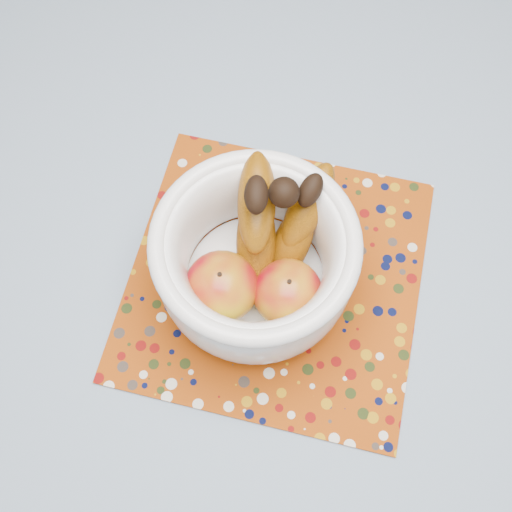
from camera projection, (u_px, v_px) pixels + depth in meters
name	position (u px, v px, depth m)	size (l,w,h in m)	color
table	(303.00, 255.00, 0.86)	(1.20, 1.20, 0.75)	brown
tablecloth	(308.00, 230.00, 0.78)	(1.32, 1.32, 0.01)	#607EA1
placemat	(275.00, 278.00, 0.75)	(0.36, 0.36, 0.00)	#8F3707
fruit_bowl	(262.00, 254.00, 0.67)	(0.23, 0.25, 0.19)	white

